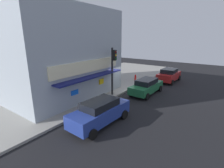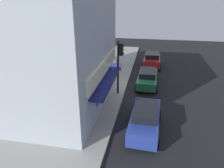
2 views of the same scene
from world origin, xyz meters
name	(u,v)px [view 1 (image 1 of 2)]	position (x,y,z in m)	size (l,w,h in m)	color
ground_plane	(124,93)	(0.00, 0.00, 0.00)	(51.60, 51.60, 0.00)	black
sidewalk	(87,84)	(0.00, 5.31, 0.08)	(34.40, 10.62, 0.17)	gray
corner_building	(56,53)	(-3.89, 5.43, 4.14)	(10.30, 9.27, 7.96)	#9EA8B2
traffic_light	(113,65)	(-1.41, 0.43, 3.07)	(0.32, 0.58, 4.51)	black
fire_hydrant	(135,78)	(4.79, 1.27, 0.54)	(0.46, 0.22, 0.77)	red
trash_can	(111,82)	(0.92, 2.36, 0.63)	(0.51, 0.51, 0.92)	#2D2D2D
pedestrian	(102,83)	(-1.33, 1.90, 1.13)	(0.60, 0.41, 1.73)	navy
potted_plant_by_doorway	(40,105)	(-7.78, 2.65, 0.71)	(0.57, 0.57, 0.95)	brown
potted_plant_by_window	(83,94)	(-4.13, 1.84, 0.74)	(0.69, 0.69, 1.02)	brown
parked_car_blue	(100,112)	(-6.35, -1.99, 0.87)	(4.60, 2.09, 1.68)	navy
parked_car_red	(169,75)	(7.35, -2.21, 0.86)	(4.21, 2.17, 1.67)	#AD1E1E
parked_car_green	(146,86)	(1.18, -1.88, 0.80)	(4.58, 2.05, 1.54)	#1E6038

